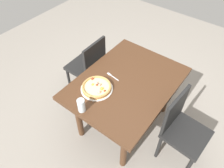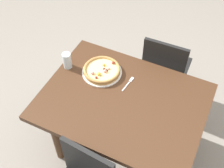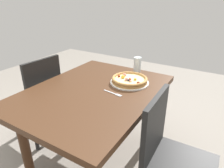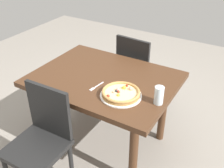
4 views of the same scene
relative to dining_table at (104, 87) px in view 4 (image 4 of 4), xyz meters
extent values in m
plane|color=gray|center=(0.00, 0.00, -0.63)|extent=(6.00, 6.00, 0.00)
cube|color=#472B19|center=(0.00, 0.00, 0.08)|extent=(1.22, 0.92, 0.04)
cylinder|color=#472B19|center=(-0.46, -0.31, -0.29)|extent=(0.07, 0.07, 0.68)
cylinder|color=#472B19|center=(0.46, -0.31, -0.29)|extent=(0.07, 0.07, 0.68)
cylinder|color=#472B19|center=(-0.46, 0.31, -0.29)|extent=(0.07, 0.07, 0.68)
cylinder|color=#472B19|center=(0.46, 0.31, -0.29)|extent=(0.07, 0.07, 0.68)
cylinder|color=black|center=(0.15, -0.92, -0.41)|extent=(0.04, 0.04, 0.43)
cylinder|color=black|center=(-0.19, -0.90, -0.41)|extent=(0.04, 0.04, 0.43)
cylinder|color=black|center=(0.18, -0.58, -0.41)|extent=(0.04, 0.04, 0.43)
cylinder|color=black|center=(-0.16, -0.56, -0.41)|extent=(0.04, 0.04, 0.43)
cube|color=black|center=(-0.01, -0.74, -0.18)|extent=(0.43, 0.43, 0.04)
cube|color=black|center=(0.01, -0.55, 0.05)|extent=(0.38, 0.06, 0.42)
cylinder|color=black|center=(-0.03, 0.56, -0.41)|extent=(0.04, 0.04, 0.43)
cylinder|color=black|center=(0.31, 0.57, -0.41)|extent=(0.04, 0.04, 0.43)
cube|color=black|center=(0.13, 0.74, -0.18)|extent=(0.41, 0.41, 0.04)
cube|color=black|center=(0.14, 0.55, 0.05)|extent=(0.38, 0.04, 0.42)
cylinder|color=white|center=(-0.27, 0.18, 0.10)|extent=(0.32, 0.32, 0.01)
cylinder|color=#B78447|center=(-0.27, 0.18, 0.12)|extent=(0.29, 0.29, 0.02)
cylinder|color=beige|center=(-0.27, 0.18, 0.13)|extent=(0.26, 0.26, 0.01)
torus|color=#B78447|center=(-0.27, 0.18, 0.14)|extent=(0.30, 0.30, 0.02)
sphere|color=maroon|center=(-0.21, 0.28, 0.14)|extent=(0.03, 0.03, 0.03)
sphere|color=#E58C7F|center=(-0.23, 0.17, 0.14)|extent=(0.03, 0.03, 0.03)
sphere|color=maroon|center=(-0.25, 0.19, 0.14)|extent=(0.02, 0.02, 0.02)
sphere|color=#E58C7F|center=(-0.22, 0.21, 0.14)|extent=(0.02, 0.02, 0.02)
sphere|color=#262626|center=(-0.23, 0.19, 0.14)|extent=(0.02, 0.02, 0.02)
sphere|color=maroon|center=(-0.26, 0.08, 0.14)|extent=(0.02, 0.02, 0.02)
sphere|color=gold|center=(-0.26, 0.12, 0.14)|extent=(0.03, 0.03, 0.03)
sphere|color=#E58C7F|center=(-0.31, 0.11, 0.14)|extent=(0.03, 0.03, 0.03)
sphere|color=gold|center=(-0.27, 0.23, 0.14)|extent=(0.02, 0.02, 0.02)
cube|color=silver|center=(-0.03, 0.13, 0.10)|extent=(0.02, 0.11, 0.00)
cube|color=silver|center=(-0.02, 0.21, 0.10)|extent=(0.03, 0.05, 0.00)
cylinder|color=silver|center=(-0.55, 0.12, 0.17)|extent=(0.07, 0.07, 0.14)
camera|label=1|loc=(-1.32, -0.81, 1.70)|focal=34.38mm
camera|label=2|loc=(0.50, -1.22, 1.82)|focal=46.65mm
camera|label=3|loc=(1.12, 0.85, 0.78)|focal=32.22mm
camera|label=4|loc=(-1.08, 1.68, 1.26)|focal=42.78mm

